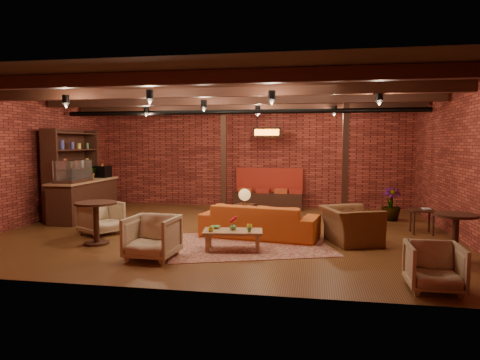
% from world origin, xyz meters
% --- Properties ---
extents(floor, '(10.00, 10.00, 0.00)m').
position_xyz_m(floor, '(0.00, 0.00, 0.00)').
color(floor, '#3C210F').
rests_on(floor, ground).
extents(ceiling, '(10.00, 8.00, 0.02)m').
position_xyz_m(ceiling, '(0.00, 0.00, 3.20)').
color(ceiling, black).
rests_on(ceiling, wall_back).
extents(wall_back, '(10.00, 0.02, 3.20)m').
position_xyz_m(wall_back, '(0.00, 4.00, 1.60)').
color(wall_back, maroon).
rests_on(wall_back, ground).
extents(wall_front, '(10.00, 0.02, 3.20)m').
position_xyz_m(wall_front, '(0.00, -4.00, 1.60)').
color(wall_front, maroon).
rests_on(wall_front, ground).
extents(wall_left, '(0.02, 8.00, 3.20)m').
position_xyz_m(wall_left, '(-5.00, 0.00, 1.60)').
color(wall_left, maroon).
rests_on(wall_left, ground).
extents(wall_right, '(0.02, 8.00, 3.20)m').
position_xyz_m(wall_right, '(5.00, 0.00, 1.60)').
color(wall_right, maroon).
rests_on(wall_right, ground).
extents(ceiling_beams, '(9.80, 6.40, 0.22)m').
position_xyz_m(ceiling_beams, '(0.00, 0.00, 3.08)').
color(ceiling_beams, black).
rests_on(ceiling_beams, ceiling).
extents(ceiling_pipe, '(9.60, 0.12, 0.12)m').
position_xyz_m(ceiling_pipe, '(0.00, 1.60, 2.85)').
color(ceiling_pipe, black).
rests_on(ceiling_pipe, ceiling).
extents(post_left, '(0.16, 0.16, 3.20)m').
position_xyz_m(post_left, '(-0.60, 2.60, 1.60)').
color(post_left, black).
rests_on(post_left, ground).
extents(post_right, '(0.16, 0.16, 3.20)m').
position_xyz_m(post_right, '(2.80, 2.00, 1.60)').
color(post_right, black).
rests_on(post_right, ground).
extents(service_counter, '(0.80, 2.50, 1.60)m').
position_xyz_m(service_counter, '(-4.10, 1.00, 0.80)').
color(service_counter, black).
rests_on(service_counter, ground).
extents(plant_counter, '(0.35, 0.39, 0.30)m').
position_xyz_m(plant_counter, '(-4.00, 1.20, 1.22)').
color(plant_counter, '#337F33').
rests_on(plant_counter, service_counter).
extents(shelving_hutch, '(0.52, 2.00, 2.40)m').
position_xyz_m(shelving_hutch, '(-4.50, 1.10, 1.20)').
color(shelving_hutch, black).
rests_on(shelving_hutch, ground).
extents(banquette, '(2.10, 0.70, 1.00)m').
position_xyz_m(banquette, '(0.60, 3.55, 0.50)').
color(banquette, maroon).
rests_on(banquette, ground).
extents(service_sign, '(0.86, 0.06, 0.30)m').
position_xyz_m(service_sign, '(0.60, 3.10, 2.35)').
color(service_sign, orange).
rests_on(service_sign, ceiling).
extents(ceiling_spotlights, '(6.40, 4.40, 0.28)m').
position_xyz_m(ceiling_spotlights, '(0.00, 0.00, 2.86)').
color(ceiling_spotlights, black).
rests_on(ceiling_spotlights, ceiling).
extents(rug, '(3.73, 3.27, 0.01)m').
position_xyz_m(rug, '(0.70, -1.19, 0.01)').
color(rug, maroon).
rests_on(rug, floor).
extents(sofa, '(2.62, 1.37, 0.73)m').
position_xyz_m(sofa, '(0.85, -0.50, 0.36)').
color(sofa, '#AC4817').
rests_on(sofa, floor).
extents(coffee_table, '(1.19, 0.70, 0.63)m').
position_xyz_m(coffee_table, '(0.48, -1.69, 0.34)').
color(coffee_table, '#997347').
rests_on(coffee_table, floor).
extents(side_table_lamp, '(0.55, 0.55, 0.92)m').
position_xyz_m(side_table_lamp, '(0.33, 0.69, 0.70)').
color(side_table_lamp, black).
rests_on(side_table_lamp, floor).
extents(round_table_left, '(0.82, 0.82, 0.86)m').
position_xyz_m(round_table_left, '(-2.31, -1.68, 0.58)').
color(round_table_left, black).
rests_on(round_table_left, floor).
extents(armchair_a, '(1.04, 1.05, 0.81)m').
position_xyz_m(armchair_a, '(-2.68, -0.80, 0.41)').
color(armchair_a, beige).
rests_on(armchair_a, floor).
extents(armchair_b, '(0.87, 0.82, 0.85)m').
position_xyz_m(armchair_b, '(-0.79, -2.52, 0.42)').
color(armchair_b, beige).
rests_on(armchair_b, floor).
extents(armchair_right, '(1.08, 1.32, 0.99)m').
position_xyz_m(armchair_right, '(2.75, -0.73, 0.50)').
color(armchair_right, brown).
rests_on(armchair_right, floor).
extents(side_table_book, '(0.51, 0.51, 0.58)m').
position_xyz_m(side_table_book, '(4.40, 0.50, 0.52)').
color(side_table_book, black).
rests_on(side_table_book, floor).
extents(round_table_right, '(0.71, 0.71, 0.84)m').
position_xyz_m(round_table_right, '(4.40, -1.81, 0.56)').
color(round_table_right, black).
rests_on(round_table_right, floor).
extents(armchair_far, '(0.72, 0.68, 0.73)m').
position_xyz_m(armchair_far, '(3.66, -3.40, 0.37)').
color(armchair_far, beige).
rests_on(armchair_far, floor).
extents(plant_tall, '(1.58, 1.58, 2.62)m').
position_xyz_m(plant_tall, '(4.00, 2.09, 1.31)').
color(plant_tall, '#4C7F4C').
rests_on(plant_tall, floor).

